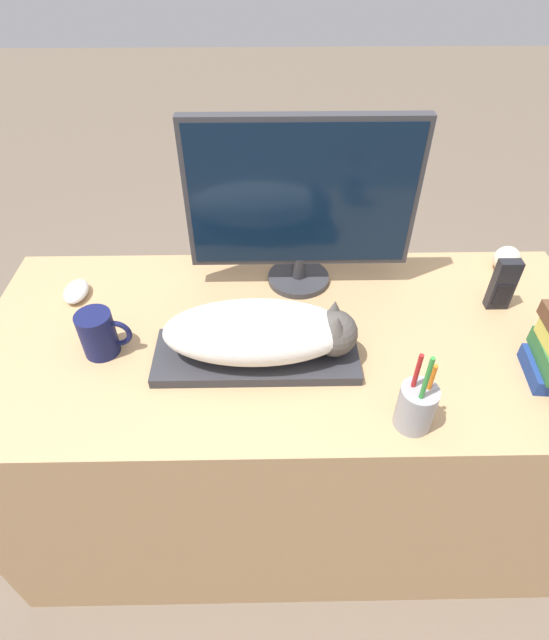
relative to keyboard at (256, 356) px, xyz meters
The scene contains 10 objects.
ground_plane 0.80m from the keyboard, 71.91° to the right, with size 12.00×12.00×0.00m, color #6B5B4C.
desk 0.40m from the keyboard, 43.66° to the left, with size 1.48×0.66×0.74m.
keyboard is the anchor object (origin of this frame).
cat 0.08m from the keyboard, ahead, with size 0.42×0.17×0.12m.
monitor 0.38m from the keyboard, 69.13° to the left, with size 0.55×0.16×0.44m.
computer_mouse 0.52m from the keyboard, 153.39° to the left, with size 0.06×0.09×0.03m.
coffee_mug 0.35m from the keyboard, behind, with size 0.12×0.08×0.11m.
pen_cup 0.36m from the keyboard, 29.87° to the right, with size 0.07×0.07×0.20m.
baseball 0.75m from the keyboard, 25.80° to the left, with size 0.07×0.07×0.07m.
phone 0.62m from the keyboard, 16.29° to the left, with size 0.05×0.03×0.14m.
Camera 1 is at (-0.06, -0.51, 1.56)m, focal length 28.00 mm.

